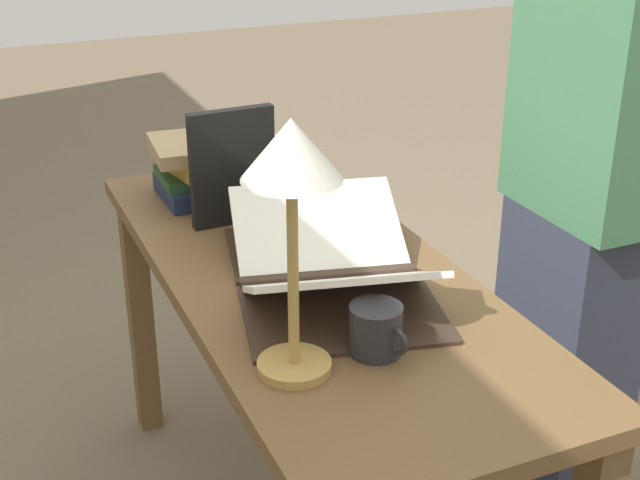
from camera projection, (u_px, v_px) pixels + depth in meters
The scene contains 7 objects.
reading_desk at pixel (310, 320), 1.85m from camera, with size 1.37×0.56×0.73m.
open_book at pixel (329, 265), 1.74m from camera, with size 0.62×0.48×0.12m.
book_stack_tall at pixel (216, 166), 2.15m from camera, with size 0.24×0.31×0.14m.
book_standing_upright at pixel (233, 167), 1.96m from camera, with size 0.03×0.20×0.26m.
reading_lamp at pixel (292, 176), 1.32m from camera, with size 0.15×0.15×0.43m.
coffee_mug at pixel (376, 330), 1.49m from camera, with size 0.12×0.09×0.09m.
person_reader at pixel (583, 202), 1.94m from camera, with size 0.36×0.21×1.63m.
Camera 1 is at (-1.49, 0.63, 1.53)m, focal length 50.00 mm.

